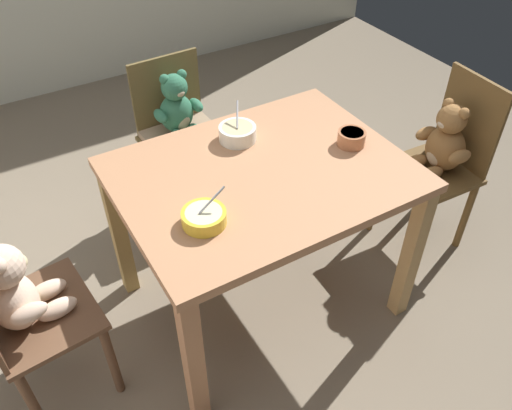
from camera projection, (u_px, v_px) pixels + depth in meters
ground_plane at (261, 300)px, 2.52m from camera, size 5.20×5.20×0.04m
dining_table at (262, 193)px, 2.08m from camera, size 1.11×0.85×0.76m
teddy_chair_near_left at (19, 302)px, 1.81m from camera, size 0.40×0.44×0.83m
teddy_chair_far_center at (180, 124)px, 2.70m from camera, size 0.42×0.38×0.84m
teddy_chair_near_right at (442, 152)px, 2.49m from camera, size 0.40×0.40×0.89m
porridge_bowl_white_far_center at (237, 133)px, 2.15m from camera, size 0.15×0.15×0.14m
porridge_bowl_terracotta_near_right at (351, 138)px, 2.12m from camera, size 0.11×0.11×0.06m
porridge_bowl_yellow_near_left at (204, 217)px, 1.77m from camera, size 0.16×0.15×0.13m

